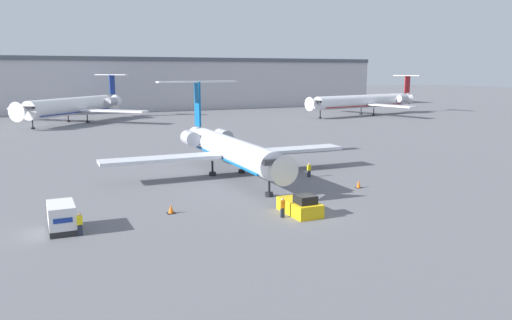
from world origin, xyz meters
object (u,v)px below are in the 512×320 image
object	(u,v)px
worker_on_apron	(80,223)
airplane_parked_far_left	(74,106)
luggage_cart	(62,217)
traffic_cone_right	(359,184)
airplane_main	(229,148)
traffic_cone_left	(171,209)
worker_near_tug	(282,207)
pushback_tug	(300,206)
worker_by_wing	(309,170)
airplane_parked_far_right	(365,101)

from	to	relation	value
worker_on_apron	airplane_parked_far_left	distance (m)	85.48
luggage_cart	traffic_cone_right	bearing A→B (deg)	4.56
airplane_main	traffic_cone_right	bearing A→B (deg)	-49.85
traffic_cone_left	airplane_parked_far_left	distance (m)	82.32
worker_near_tug	worker_on_apron	xyz separation A→B (m)	(-15.53, 2.08, 0.05)
pushback_tug	worker_near_tug	distance (m)	1.86
airplane_main	worker_by_wing	distance (m)	9.50
pushback_tug	traffic_cone_left	size ratio (longest dim) A/B	5.58
airplane_parked_far_right	luggage_cart	bearing A→B (deg)	-138.51
traffic_cone_right	airplane_parked_far_right	xyz separation A→B (m)	(52.44, 69.43, 3.41)
worker_near_tug	traffic_cone_right	xyz separation A→B (m)	(12.00, 6.07, -0.48)
worker_on_apron	airplane_parked_far_right	xyz separation A→B (m)	(79.97, 73.42, 2.88)
luggage_cart	traffic_cone_right	distance (m)	28.75
worker_near_tug	traffic_cone_left	xyz separation A→B (m)	(-7.99, 4.98, -0.50)
pushback_tug	traffic_cone_left	xyz separation A→B (m)	(-9.81, 4.65, -0.30)
airplane_main	worker_near_tug	distance (m)	17.93
airplane_main	traffic_cone_left	xyz separation A→B (m)	(-10.23, -12.66, -2.79)
worker_near_tug	traffic_cone_left	size ratio (longest dim) A/B	2.15
airplane_main	worker_on_apron	bearing A→B (deg)	-138.79
luggage_cart	airplane_parked_far_left	world-z (taller)	airplane_parked_far_left
pushback_tug	airplane_parked_far_left	distance (m)	87.58
airplane_main	traffic_cone_right	xyz separation A→B (m)	(9.76, -11.57, -2.77)
worker_near_tug	traffic_cone_left	bearing A→B (deg)	148.07
worker_near_tug	worker_by_wing	world-z (taller)	worker_near_tug
luggage_cart	worker_near_tug	world-z (taller)	luggage_cart
worker_near_tug	airplane_main	bearing A→B (deg)	82.76
luggage_cart	pushback_tug	bearing A→B (deg)	-10.59
pushback_tug	airplane_parked_far_left	size ratio (longest dim) A/B	0.14
airplane_main	traffic_cone_right	size ratio (longest dim) A/B	35.21
luggage_cart	worker_near_tug	xyz separation A→B (m)	(16.65, -3.78, -0.19)
pushback_tug	worker_on_apron	size ratio (longest dim) A/B	2.47
worker_near_tug	airplane_parked_far_right	bearing A→B (deg)	49.52
traffic_cone_right	airplane_parked_far_right	size ratio (longest dim) A/B	0.02
worker_by_wing	worker_near_tug	bearing A→B (deg)	-128.28
airplane_parked_far_right	worker_on_apron	bearing A→B (deg)	-137.44
airplane_main	worker_by_wing	size ratio (longest dim) A/B	17.69
luggage_cart	worker_by_wing	world-z (taller)	luggage_cart
airplane_main	worker_on_apron	xyz separation A→B (m)	(-17.77, -15.56, -2.24)
worker_on_apron	pushback_tug	bearing A→B (deg)	-5.76
luggage_cart	traffic_cone_right	world-z (taller)	luggage_cart
worker_by_wing	airplane_parked_far_right	size ratio (longest dim) A/B	0.04
airplane_parked_far_left	traffic_cone_left	bearing A→B (deg)	-89.58
pushback_tug	airplane_parked_far_right	distance (m)	97.88
worker_by_wing	traffic_cone_right	distance (m)	6.93
pushback_tug	airplane_parked_far_right	xyz separation A→B (m)	(62.62, 75.17, 3.13)
worker_on_apron	traffic_cone_left	xyz separation A→B (m)	(7.54, 2.90, -0.55)
worker_on_apron	traffic_cone_left	distance (m)	8.10
worker_near_tug	airplane_parked_far_right	distance (m)	99.30
airplane_parked_far_left	traffic_cone_right	bearing A→B (deg)	-75.76
worker_by_wing	traffic_cone_left	bearing A→B (deg)	-156.79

